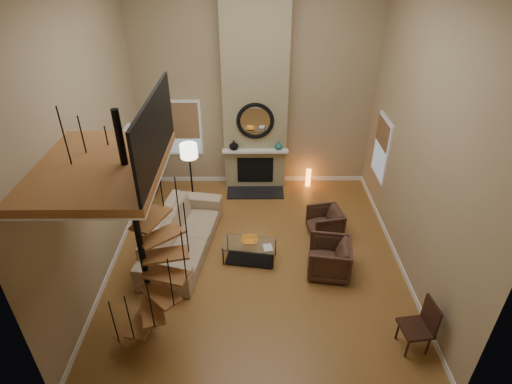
{
  "coord_description": "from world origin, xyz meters",
  "views": [
    {
      "loc": [
        -0.06,
        -6.75,
        5.89
      ],
      "look_at": [
        0.0,
        0.4,
        1.4
      ],
      "focal_mm": 28.95,
      "sensor_mm": 36.0,
      "label": 1
    }
  ],
  "objects_px": {
    "armchair_near": "(328,222)",
    "armchair_far": "(333,259)",
    "sofa": "(182,234)",
    "side_chair": "(422,324)",
    "coffee_table": "(250,250)",
    "accent_lamp": "(308,178)",
    "floor_lamp": "(189,156)",
    "hutch": "(147,159)"
  },
  "relations": [
    {
      "from": "armchair_near",
      "to": "armchair_far",
      "type": "relative_size",
      "value": 0.85
    },
    {
      "from": "armchair_far",
      "to": "sofa",
      "type": "bearing_deg",
      "value": -94.8
    },
    {
      "from": "armchair_far",
      "to": "side_chair",
      "type": "xyz_separation_m",
      "value": [
        1.12,
        -1.79,
        0.17
      ]
    },
    {
      "from": "armchair_near",
      "to": "coffee_table",
      "type": "height_order",
      "value": "armchair_near"
    },
    {
      "from": "side_chair",
      "to": "accent_lamp",
      "type": "bearing_deg",
      "value": 103.12
    },
    {
      "from": "sofa",
      "to": "floor_lamp",
      "type": "xyz_separation_m",
      "value": [
        0.02,
        1.68,
        1.02
      ]
    },
    {
      "from": "side_chair",
      "to": "armchair_near",
      "type": "bearing_deg",
      "value": 108.81
    },
    {
      "from": "sofa",
      "to": "floor_lamp",
      "type": "relative_size",
      "value": 1.68
    },
    {
      "from": "accent_lamp",
      "to": "coffee_table",
      "type": "bearing_deg",
      "value": -117.35
    },
    {
      "from": "accent_lamp",
      "to": "armchair_near",
      "type": "bearing_deg",
      "value": -85.25
    },
    {
      "from": "hutch",
      "to": "floor_lamp",
      "type": "relative_size",
      "value": 1.02
    },
    {
      "from": "hutch",
      "to": "side_chair",
      "type": "relative_size",
      "value": 1.76
    },
    {
      "from": "armchair_far",
      "to": "coffee_table",
      "type": "xyz_separation_m",
      "value": [
        -1.68,
        0.37,
        -0.07
      ]
    },
    {
      "from": "sofa",
      "to": "side_chair",
      "type": "distance_m",
      "value": 4.99
    },
    {
      "from": "accent_lamp",
      "to": "side_chair",
      "type": "height_order",
      "value": "side_chair"
    },
    {
      "from": "sofa",
      "to": "accent_lamp",
      "type": "relative_size",
      "value": 5.94
    },
    {
      "from": "floor_lamp",
      "to": "accent_lamp",
      "type": "distance_m",
      "value": 3.38
    },
    {
      "from": "sofa",
      "to": "floor_lamp",
      "type": "distance_m",
      "value": 1.96
    },
    {
      "from": "sofa",
      "to": "hutch",
      "type": "bearing_deg",
      "value": 35.18
    },
    {
      "from": "armchair_near",
      "to": "armchair_far",
      "type": "xyz_separation_m",
      "value": [
        -0.09,
        -1.24,
        0.0
      ]
    },
    {
      "from": "floor_lamp",
      "to": "side_chair",
      "type": "height_order",
      "value": "floor_lamp"
    },
    {
      "from": "accent_lamp",
      "to": "side_chair",
      "type": "bearing_deg",
      "value": -76.88
    },
    {
      "from": "armchair_far",
      "to": "accent_lamp",
      "type": "bearing_deg",
      "value": -169.1
    },
    {
      "from": "armchair_near",
      "to": "armchair_far",
      "type": "height_order",
      "value": "armchair_far"
    },
    {
      "from": "coffee_table",
      "to": "accent_lamp",
      "type": "distance_m",
      "value": 3.45
    },
    {
      "from": "armchair_near",
      "to": "side_chair",
      "type": "distance_m",
      "value": 3.22
    },
    {
      "from": "sofa",
      "to": "accent_lamp",
      "type": "bearing_deg",
      "value": -40.06
    },
    {
      "from": "accent_lamp",
      "to": "sofa",
      "type": "bearing_deg",
      "value": -139.09
    },
    {
      "from": "armchair_near",
      "to": "floor_lamp",
      "type": "xyz_separation_m",
      "value": [
        -3.2,
        1.22,
        1.06
      ]
    },
    {
      "from": "hutch",
      "to": "sofa",
      "type": "xyz_separation_m",
      "value": [
        1.2,
        -2.44,
        -0.55
      ]
    },
    {
      "from": "armchair_far",
      "to": "coffee_table",
      "type": "bearing_deg",
      "value": -92.97
    },
    {
      "from": "armchair_far",
      "to": "side_chair",
      "type": "bearing_deg",
      "value": 41.32
    },
    {
      "from": "armchair_near",
      "to": "side_chair",
      "type": "xyz_separation_m",
      "value": [
        1.04,
        -3.04,
        0.17
      ]
    },
    {
      "from": "floor_lamp",
      "to": "accent_lamp",
      "type": "height_order",
      "value": "floor_lamp"
    },
    {
      "from": "armchair_near",
      "to": "accent_lamp",
      "type": "xyz_separation_m",
      "value": [
        -0.18,
        2.18,
        -0.1
      ]
    },
    {
      "from": "hutch",
      "to": "armchair_far",
      "type": "xyz_separation_m",
      "value": [
        4.34,
        -3.23,
        -0.6
      ]
    },
    {
      "from": "armchair_near",
      "to": "side_chair",
      "type": "height_order",
      "value": "side_chair"
    },
    {
      "from": "hutch",
      "to": "side_chair",
      "type": "height_order",
      "value": "hutch"
    },
    {
      "from": "coffee_table",
      "to": "accent_lamp",
      "type": "xyz_separation_m",
      "value": [
        1.58,
        3.06,
        -0.03
      ]
    },
    {
      "from": "hutch",
      "to": "coffee_table",
      "type": "distance_m",
      "value": 3.96
    },
    {
      "from": "hutch",
      "to": "side_chair",
      "type": "bearing_deg",
      "value": -42.61
    },
    {
      "from": "sofa",
      "to": "armchair_near",
      "type": "relative_size",
      "value": 4.02
    }
  ]
}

